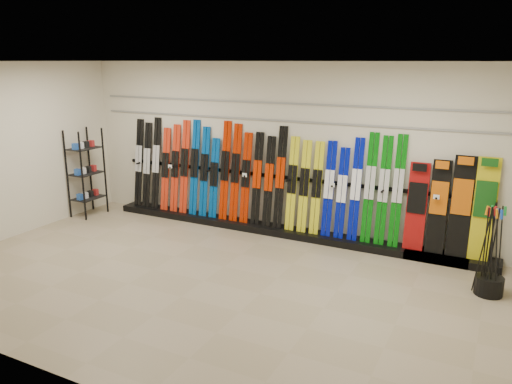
% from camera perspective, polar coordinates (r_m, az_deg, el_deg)
% --- Properties ---
extents(floor, '(8.00, 8.00, 0.00)m').
position_cam_1_polar(floor, '(7.19, -5.98, -10.06)').
color(floor, '#9C8B6B').
rests_on(floor, ground).
extents(back_wall, '(8.00, 0.00, 8.00)m').
position_cam_1_polar(back_wall, '(8.85, 2.56, 4.97)').
color(back_wall, beige).
rests_on(back_wall, floor).
extents(left_wall, '(0.00, 5.00, 5.00)m').
position_cam_1_polar(left_wall, '(9.46, -27.12, 4.00)').
color(left_wall, beige).
rests_on(left_wall, floor).
extents(ceiling, '(8.00, 8.00, 0.00)m').
position_cam_1_polar(ceiling, '(6.52, -6.71, 14.61)').
color(ceiling, silver).
rests_on(ceiling, back_wall).
extents(ski_rack_base, '(8.00, 0.40, 0.12)m').
position_cam_1_polar(ski_rack_base, '(8.93, 3.19, -4.51)').
color(ski_rack_base, black).
rests_on(ski_rack_base, floor).
extents(skis, '(5.36, 0.28, 1.82)m').
position_cam_1_polar(skis, '(9.02, -0.56, 1.72)').
color(skis, black).
rests_on(skis, ski_rack_base).
extents(snowboards, '(1.27, 0.24, 1.54)m').
position_cam_1_polar(snowboards, '(8.12, 21.42, -1.64)').
color(snowboards, '#990C0C').
rests_on(snowboards, ski_rack_base).
extents(accessory_rack, '(0.40, 0.60, 1.73)m').
position_cam_1_polar(accessory_rack, '(10.40, -18.83, 2.10)').
color(accessory_rack, black).
rests_on(accessory_rack, floor).
extents(pole_bin, '(0.36, 0.36, 0.25)m').
position_cam_1_polar(pole_bin, '(7.39, 25.06, -9.66)').
color(pole_bin, black).
rests_on(pole_bin, floor).
extents(ski_poles, '(0.33, 0.27, 1.18)m').
position_cam_1_polar(ski_poles, '(7.22, 25.22, -6.10)').
color(ski_poles, black).
rests_on(ski_poles, pole_bin).
extents(slatwall_rail_0, '(7.60, 0.02, 0.03)m').
position_cam_1_polar(slatwall_rail_0, '(8.76, 2.55, 8.17)').
color(slatwall_rail_0, gray).
rests_on(slatwall_rail_0, back_wall).
extents(slatwall_rail_1, '(7.60, 0.02, 0.03)m').
position_cam_1_polar(slatwall_rail_1, '(8.73, 2.57, 10.13)').
color(slatwall_rail_1, gray).
rests_on(slatwall_rail_1, back_wall).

